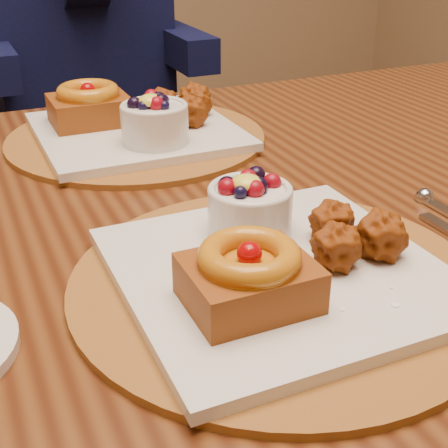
{
  "coord_description": "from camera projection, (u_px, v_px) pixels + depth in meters",
  "views": [
    {
      "loc": [
        -0.25,
        -0.7,
        1.06
      ],
      "look_at": [
        -0.04,
        -0.23,
        0.8
      ],
      "focal_mm": 50.0,
      "sensor_mm": 36.0,
      "label": 1
    }
  ],
  "objects": [
    {
      "name": "dining_table",
      "position": [
        192.0,
        251.0,
        0.78
      ],
      "size": [
        1.6,
        0.9,
        0.76
      ],
      "color": "#3C1A0A",
      "rests_on": "ground"
    },
    {
      "name": "place_setting_near",
      "position": [
        274.0,
        262.0,
        0.56
      ],
      "size": [
        0.38,
        0.38,
        0.08
      ],
      "color": "#613612",
      "rests_on": "dining_table"
    },
    {
      "name": "chair_far",
      "position": [
        36.0,
        167.0,
        1.57
      ],
      "size": [
        0.5,
        0.5,
        0.87
      ],
      "rotation": [
        0.0,
        0.0,
        -0.2
      ],
      "color": "black",
      "rests_on": "ground"
    },
    {
      "name": "place_setting_far",
      "position": [
        135.0,
        124.0,
        0.91
      ],
      "size": [
        0.38,
        0.38,
        0.09
      ],
      "color": "#613612",
      "rests_on": "dining_table"
    }
  ]
}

